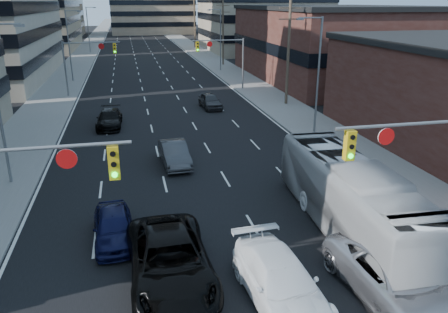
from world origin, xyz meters
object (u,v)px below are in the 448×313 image
black_pickup (170,261)px  sedan_blue (114,226)px  silver_suv (397,279)px  transit_bus (352,198)px  white_van (281,282)px

black_pickup → sedan_blue: black_pickup is taller
sedan_blue → silver_suv: bearing=-36.6°
silver_suv → transit_bus: 5.08m
transit_bus → sedan_blue: transit_bus is taller
black_pickup → transit_bus: size_ratio=0.54×
white_van → sedan_blue: bearing=132.5°
white_van → sedan_blue: white_van is taller
white_van → transit_bus: size_ratio=0.47×
sedan_blue → white_van: bearing=-47.3°
white_van → transit_bus: bearing=36.9°
sedan_blue → black_pickup: bearing=-62.6°
white_van → silver_suv: 4.07m
black_pickup → white_van: black_pickup is taller
black_pickup → sedan_blue: size_ratio=1.53×
transit_bus → sedan_blue: (-10.54, 1.35, -0.94)m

